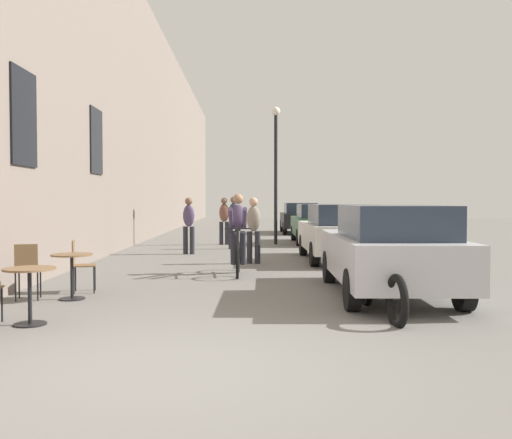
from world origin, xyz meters
TOP-DOWN VIEW (x-y plane):
  - ground_plane at (0.00, 0.00)m, footprint 88.00×88.00m
  - building_facade_left at (-3.45, 14.00)m, footprint 0.54×68.00m
  - cafe_table_near at (-1.98, 1.88)m, footprint 0.64×0.64m
  - cafe_table_mid at (-2.02, 3.70)m, footprint 0.64×0.64m
  - cafe_chair_mid_toward_street at (-2.10, 4.37)m, footprint 0.45×0.45m
  - cafe_chair_mid_toward_wall at (-2.70, 3.63)m, footprint 0.45×0.45m
  - cyclist_on_bicycle at (0.55, 6.72)m, footprint 0.52×1.76m
  - pedestrian_near at (0.91, 8.69)m, footprint 0.36×0.27m
  - pedestrian_mid at (-0.96, 11.19)m, footprint 0.38×0.29m
  - pedestrian_far at (0.31, 12.93)m, footprint 0.34×0.25m
  - pedestrian_furthest at (-0.07, 14.69)m, footprint 0.34×0.25m
  - street_lamp at (1.77, 14.84)m, footprint 0.32×0.32m
  - parked_car_nearest at (3.06, 3.94)m, footprint 1.86×4.23m
  - parked_car_second at (3.12, 9.28)m, footprint 1.76×4.13m
  - parked_car_third at (3.31, 15.25)m, footprint 1.76×4.07m
  - parked_car_fourth at (3.26, 21.60)m, footprint 1.78×4.11m
  - parked_motorcycle at (2.58, 2.48)m, footprint 0.62×2.15m

SIDE VIEW (x-z plane):
  - ground_plane at x=0.00m, z-range 0.00..0.00m
  - parked_motorcycle at x=2.58m, z-range -0.05..0.86m
  - cafe_chair_mid_toward_street at x=-2.10m, z-range 0.07..0.96m
  - cafe_chair_mid_toward_wall at x=-2.70m, z-range 0.07..0.96m
  - cafe_table_near at x=-1.98m, z-range 0.16..0.88m
  - cafe_table_mid at x=-2.02m, z-range 0.16..0.88m
  - parked_car_third at x=3.31m, z-range 0.03..1.47m
  - parked_car_fourth at x=3.26m, z-range 0.03..1.48m
  - parked_car_second at x=3.12m, z-range 0.03..1.49m
  - parked_car_nearest at x=3.06m, z-range 0.03..1.52m
  - cyclist_on_bicycle at x=0.55m, z-range -0.06..1.68m
  - pedestrian_near at x=0.91m, z-range 0.10..1.74m
  - pedestrian_mid at x=-0.96m, z-range 0.10..1.76m
  - pedestrian_furthest at x=-0.07m, z-range 0.10..1.77m
  - pedestrian_far at x=0.31m, z-range 0.11..1.81m
  - street_lamp at x=1.77m, z-range 0.66..5.56m
  - building_facade_left at x=-3.45m, z-range 0.00..9.44m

